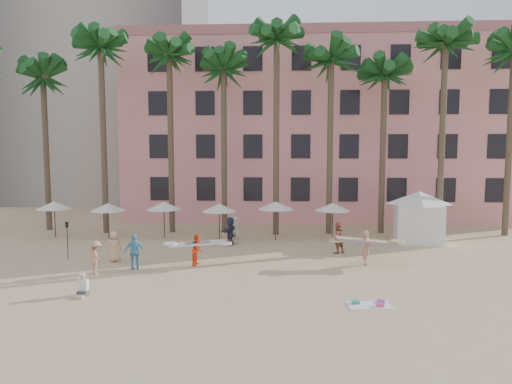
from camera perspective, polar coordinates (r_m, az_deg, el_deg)
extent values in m
plane|color=#D1B789|center=(20.66, -6.46, -12.70)|extent=(120.00, 120.00, 0.00)
cube|color=pink|center=(45.53, 7.76, 7.39)|extent=(35.00, 14.00, 16.00)
cylinder|color=brown|center=(39.36, -24.74, 4.34)|extent=(0.44, 0.44, 12.00)
cylinder|color=brown|center=(36.37, -18.52, 6.08)|extent=(0.44, 0.44, 14.00)
cylinder|color=brown|center=(35.34, -10.60, 5.89)|extent=(0.44, 0.44, 13.50)
cylinder|color=brown|center=(35.11, -4.01, 5.16)|extent=(0.44, 0.44, 12.50)
cylinder|color=brown|center=(33.86, 2.55, 6.85)|extent=(0.44, 0.44, 14.50)
cylinder|color=brown|center=(34.55, 9.23, 5.51)|extent=(0.44, 0.44, 13.00)
cylinder|color=brown|center=(35.69, 15.55, 4.58)|extent=(0.44, 0.44, 12.00)
cylinder|color=brown|center=(35.82, 22.23, 5.98)|extent=(0.44, 0.44, 14.00)
cylinder|color=brown|center=(38.20, 29.10, 5.26)|extent=(0.44, 0.44, 13.50)
cylinder|color=#332B23|center=(36.15, -23.84, -3.24)|extent=(0.07, 0.07, 2.50)
cone|color=white|center=(36.01, -23.91, -1.51)|extent=(2.50, 2.50, 0.55)
cylinder|color=#332B23|center=(34.45, -17.95, -3.53)|extent=(0.07, 0.07, 2.40)
cone|color=white|center=(34.30, -18.01, -1.80)|extent=(2.50, 2.50, 0.55)
cylinder|color=#332B23|center=(33.41, -11.40, -3.56)|extent=(0.07, 0.07, 2.50)
cone|color=white|center=(33.26, -11.44, -1.69)|extent=(2.50, 2.50, 0.55)
cylinder|color=#332B23|center=(32.56, -4.60, -3.79)|extent=(0.07, 0.07, 2.40)
cone|color=white|center=(32.41, -4.61, -1.96)|extent=(2.50, 2.50, 0.55)
cylinder|color=#332B23|center=(32.16, 2.47, -3.72)|extent=(0.07, 0.07, 2.60)
cone|color=white|center=(32.00, 2.48, -1.68)|extent=(2.50, 2.50, 0.55)
cylinder|color=#332B23|center=(32.58, 9.54, -3.76)|extent=(0.07, 0.07, 2.50)
cone|color=white|center=(32.42, 9.57, -1.84)|extent=(2.50, 2.50, 0.55)
cube|color=white|center=(33.49, 19.62, -3.66)|extent=(3.40, 3.40, 2.60)
cone|color=white|center=(33.27, 19.71, -0.69)|extent=(5.10, 5.10, 0.90)
cube|color=white|center=(19.86, 13.94, -13.56)|extent=(1.89, 1.18, 0.02)
cube|color=teal|center=(19.89, 12.36, -13.31)|extent=(0.32, 0.28, 0.10)
cube|color=#E53F78|center=(19.77, 15.26, -13.46)|extent=(0.30, 0.25, 0.12)
cube|color=purple|center=(20.29, 15.36, -13.03)|extent=(0.29, 0.33, 0.08)
imported|color=tan|center=(26.08, 13.63, -6.78)|extent=(0.55, 0.76, 1.93)
cube|color=#CEBF80|center=(26.00, 13.65, -5.95)|extent=(3.35, 0.81, 0.39)
imported|color=#FF491A|center=(25.56, -7.29, -7.16)|extent=(0.81, 0.95, 1.72)
cube|color=silver|center=(25.49, -7.30, -6.41)|extent=(3.10, 1.02, 0.31)
imported|color=#2F3553|center=(30.48, -3.28, -4.90)|extent=(1.07, 1.85, 1.90)
imported|color=#57A5CC|center=(25.33, -14.90, -7.22)|extent=(1.18, 0.68, 1.90)
imported|color=#E0AF7E|center=(27.27, -17.28, -6.50)|extent=(1.03, 1.00, 1.79)
imported|color=tan|center=(24.84, -19.41, -7.75)|extent=(1.27, 1.26, 1.77)
imported|color=#AE5A48|center=(28.57, 10.12, -5.66)|extent=(1.18, 1.11, 1.92)
imported|color=beige|center=(31.03, -2.52, -4.77)|extent=(0.80, 0.76, 1.84)
cylinder|color=black|center=(28.68, -22.50, -5.77)|extent=(0.04, 0.04, 2.10)
cube|color=black|center=(28.51, -22.58, -3.79)|extent=(0.18, 0.03, 0.35)
cube|color=#3F3F4C|center=(21.81, -20.83, -11.73)|extent=(0.42, 0.39, 0.22)
cube|color=tan|center=(21.55, -21.18, -12.12)|extent=(0.37, 0.42, 0.11)
cube|color=white|center=(21.75, -20.81, -10.81)|extent=(0.41, 0.24, 0.51)
sphere|color=tan|center=(21.66, -20.85, -9.86)|extent=(0.22, 0.22, 0.22)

